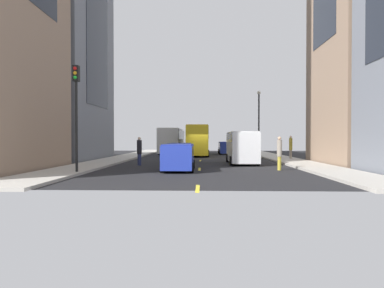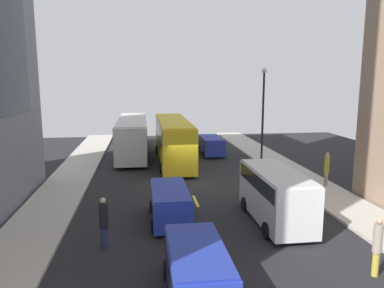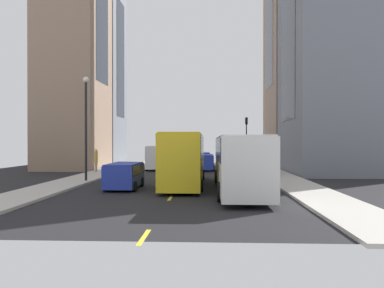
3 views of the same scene
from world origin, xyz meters
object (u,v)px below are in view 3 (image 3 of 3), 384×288
Objects in this scene: city_bus_white at (239,159)px; car_blue_2 at (203,158)px; streetcar_yellow at (185,155)px; pedestrian_crossing_mid at (231,158)px; delivery_van_white at (159,156)px; traffic_light_near_corner at (246,132)px; car_blue_1 at (205,161)px; pedestrian_waiting_curb at (150,157)px; car_blue_0 at (125,174)px; pedestrian_walking_far at (96,160)px.

city_bus_white is 23.68m from car_blue_2.
car_blue_2 is at bearing -92.70° from streetcar_yellow.
streetcar_yellow is 16.57m from pedestrian_crossing_mid.
delivery_van_white is 8.20m from pedestrian_crossing_mid.
traffic_light_near_corner is (-3.06, -25.85, 2.31)m from city_bus_white.
delivery_van_white reaches higher than pedestrian_crossing_mid.
pedestrian_crossing_mid is at bearing -138.33° from car_blue_1.
pedestrian_waiting_curb is 0.36× the size of traffic_light_near_corner.
traffic_light_near_corner is (-10.33, -8.08, 2.81)m from delivery_van_white.
car_blue_0 is 1.92× the size of pedestrian_walking_far.
pedestrian_crossing_mid is 1.00× the size of pedestrian_waiting_curb.
city_bus_white is at bearing -77.07° from pedestrian_waiting_curb.
streetcar_yellow is 5.57× the size of pedestrian_waiting_curb.
car_blue_1 is 1.04× the size of car_blue_2.
traffic_light_near_corner reaches higher than pedestrian_waiting_curb.
pedestrian_crossing_mid reaches higher than car_blue_1.
pedestrian_walking_far is (10.40, 4.32, 0.33)m from car_blue_1.
pedestrian_waiting_curb is (6.82, -6.19, 0.19)m from car_blue_1.
pedestrian_walking_far is (5.33, 5.15, -0.20)m from delivery_van_white.
delivery_van_white is at bearing -75.18° from streetcar_yellow.
delivery_van_white is (3.76, -14.22, -0.61)m from streetcar_yellow.
streetcar_yellow is at bearing -59.19° from pedestrian_walking_far.
pedestrian_waiting_curb is at bearing -42.21° from car_blue_1.
pedestrian_waiting_curb is at bearing 3.52° from car_blue_2.
delivery_van_white is 16.72m from car_blue_0.
car_blue_2 is 0.69× the size of traffic_light_near_corner.
car_blue_2 is at bearing -129.29° from delivery_van_white.
pedestrian_waiting_curb is at bearing -85.40° from car_blue_0.
pedestrian_waiting_curb reaches higher than car_blue_2.
traffic_light_near_corner is (-5.26, -8.91, 3.34)m from car_blue_1.
pedestrian_waiting_curb is at bearing 56.91° from pedestrian_walking_far.
car_blue_0 is at bearing -93.79° from pedestrian_waiting_curb.
pedestrian_waiting_curb is (6.45, 0.40, 0.17)m from car_blue_2.
car_blue_0 is 22.14m from pedestrian_waiting_curb.
car_blue_2 is 6.47m from pedestrian_waiting_curb.
pedestrian_crossing_mid is at bearing -167.50° from delivery_van_white.
car_blue_0 is 1.01× the size of car_blue_2.
city_bus_white is 17.85m from pedestrian_walking_far.
city_bus_white is 2.25× the size of delivery_van_white.
car_blue_2 is (2.57, -23.52, -1.02)m from city_bus_white.
car_blue_1 reaches higher than car_blue_0.
car_blue_0 is (-0.03, 16.72, -0.54)m from delivery_van_white.
pedestrian_crossing_mid reaches higher than car_blue_2.
city_bus_white reaches higher than car_blue_2.
car_blue_0 is at bearing 72.39° from car_blue_1.
car_blue_2 is (-4.68, -22.47, 0.02)m from car_blue_0.
delivery_van_white is at bearing -89.90° from car_blue_0.
streetcar_yellow is at bearing -82.67° from pedestrian_waiting_curb.
streetcar_yellow is 13.51m from car_blue_1.
car_blue_2 is at bearing 33.11° from pedestrian_walking_far.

